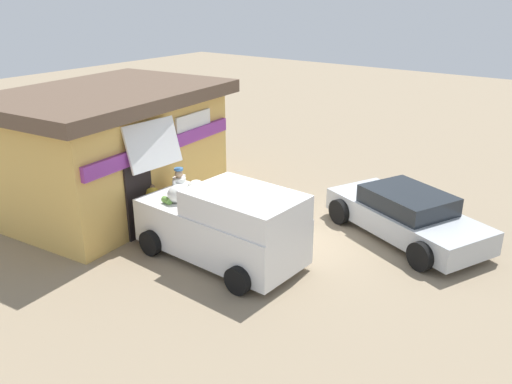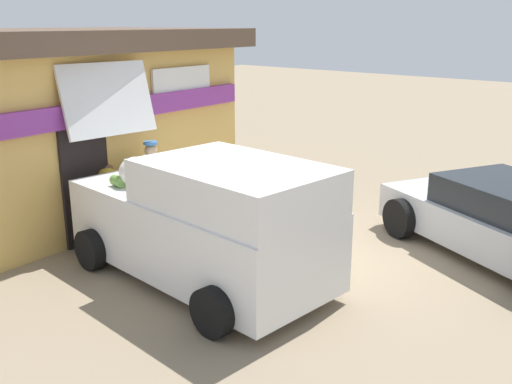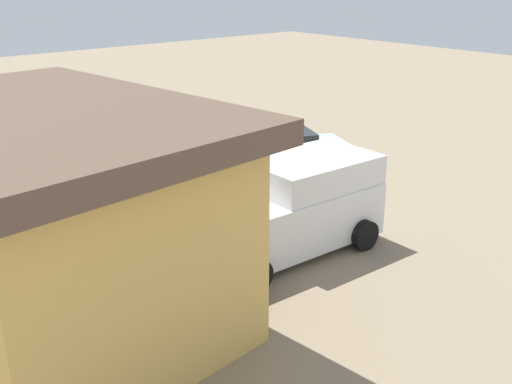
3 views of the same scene
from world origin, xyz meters
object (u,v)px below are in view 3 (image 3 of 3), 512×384
Objects in this scene: delivery_van at (287,207)px; parked_sedan at (272,153)px; storefront_bar at (44,217)px; unloaded_banana_pile at (149,288)px; vendor_standing at (172,223)px; paint_bucket at (127,231)px; customer_bending at (192,246)px.

parked_sedan is at bearing -38.26° from delivery_van.
storefront_bar is 8.71× the size of unloaded_banana_pile.
parked_sedan is 5.94× the size of unloaded_banana_pile.
vendor_standing is 4.64× the size of paint_bucket.
unloaded_banana_pile is 2.58m from paint_bucket.
parked_sedan is 5.23m from paint_bucket.
delivery_van is 3.53× the size of customer_bending.
vendor_standing is 1.35m from unloaded_banana_pile.
vendor_standing reaches higher than paint_bucket.
customer_bending is at bearing -100.57° from unloaded_banana_pile.
customer_bending is 3.63× the size of paint_bucket.
storefront_bar is at bearing 112.77° from parked_sedan.
vendor_standing is 0.83m from customer_bending.
vendor_standing is (0.78, 2.16, 0.01)m from delivery_van.
storefront_bar is 1.47× the size of parked_sedan.
parked_sedan is 3.70× the size of customer_bending.
customer_bending reaches higher than parked_sedan.
unloaded_banana_pile is (0.15, 0.81, -0.58)m from customer_bending.
vendor_standing is (-2.93, 5.08, 0.33)m from parked_sedan.
delivery_van is 2.76× the size of vendor_standing.
storefront_bar is 3.49m from paint_bucket.
parked_sedan is at bearing -59.27° from unloaded_banana_pile.
storefront_bar is at bearing 75.44° from customer_bending.
customer_bending is 1.01m from unloaded_banana_pile.
vendor_standing is 1.28× the size of customer_bending.
vendor_standing is (0.21, -2.40, -0.85)m from storefront_bar.
vendor_standing is at bearing 119.95° from parked_sedan.
vendor_standing is at bearing -84.91° from storefront_bar.
paint_bucket is (2.53, 2.16, -0.74)m from delivery_van.
storefront_bar is at bearing 73.30° from unloaded_banana_pile.
vendor_standing reaches higher than parked_sedan.
delivery_van is at bearing -89.34° from customer_bending.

